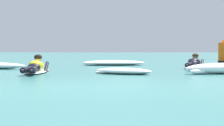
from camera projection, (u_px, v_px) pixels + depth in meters
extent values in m
plane|color=#387A75|center=(125.00, 65.00, 17.19)|extent=(120.00, 120.00, 0.00)
ellipsoid|color=silver|center=(36.00, 72.00, 11.51)|extent=(0.75, 2.06, 0.07)
ellipsoid|color=silver|center=(41.00, 70.00, 12.47)|extent=(0.21, 0.22, 0.06)
ellipsoid|color=yellow|center=(36.00, 66.00, 11.56)|extent=(0.47, 0.67, 0.34)
ellipsoid|color=black|center=(34.00, 67.00, 11.19)|extent=(0.37, 0.32, 0.20)
cylinder|color=black|center=(27.00, 70.00, 10.59)|extent=(0.19, 0.91, 0.14)
ellipsoid|color=black|center=(23.00, 70.00, 10.14)|extent=(0.12, 0.23, 0.08)
cylinder|color=black|center=(34.00, 70.00, 10.59)|extent=(0.29, 0.91, 0.14)
ellipsoid|color=black|center=(32.00, 70.00, 10.14)|extent=(0.12, 0.23, 0.08)
cylinder|color=black|center=(30.00, 68.00, 11.90)|extent=(0.16, 0.62, 0.35)
sphere|color=tan|center=(32.00, 71.00, 12.30)|extent=(0.09, 0.09, 0.09)
cylinder|color=black|center=(46.00, 68.00, 11.90)|extent=(0.16, 0.62, 0.35)
sphere|color=tan|center=(48.00, 71.00, 12.27)|extent=(0.09, 0.09, 0.09)
sphere|color=tan|center=(38.00, 58.00, 11.93)|extent=(0.21, 0.21, 0.21)
ellipsoid|color=black|center=(38.00, 57.00, 11.90)|extent=(0.24, 0.22, 0.16)
ellipsoid|color=#E54C66|center=(194.00, 67.00, 14.52)|extent=(1.01, 2.41, 0.07)
ellipsoid|color=#E54C66|center=(197.00, 66.00, 15.60)|extent=(0.24, 0.24, 0.06)
ellipsoid|color=black|center=(194.00, 62.00, 14.56)|extent=(0.52, 0.72, 0.35)
ellipsoid|color=black|center=(193.00, 63.00, 14.19)|extent=(0.39, 0.34, 0.20)
cylinder|color=black|center=(189.00, 65.00, 13.68)|extent=(0.33, 0.82, 0.14)
ellipsoid|color=black|center=(187.00, 65.00, 13.29)|extent=(0.14, 0.23, 0.08)
cylinder|color=black|center=(194.00, 65.00, 13.64)|extent=(0.24, 0.82, 0.14)
ellipsoid|color=black|center=(194.00, 65.00, 13.24)|extent=(0.14, 0.23, 0.08)
cylinder|color=black|center=(189.00, 64.00, 14.98)|extent=(0.20, 0.62, 0.35)
sphere|color=tan|center=(190.00, 66.00, 15.36)|extent=(0.09, 0.09, 0.09)
cylinder|color=black|center=(202.00, 64.00, 14.84)|extent=(0.20, 0.62, 0.35)
sphere|color=tan|center=(203.00, 67.00, 15.20)|extent=(0.09, 0.09, 0.09)
sphere|color=tan|center=(195.00, 56.00, 14.93)|extent=(0.21, 0.21, 0.21)
ellipsoid|color=#47331E|center=(195.00, 55.00, 14.91)|extent=(0.25, 0.24, 0.16)
ellipsoid|color=white|center=(123.00, 71.00, 11.07)|extent=(1.66, 1.19, 0.16)
ellipsoid|color=white|center=(139.00, 72.00, 10.95)|extent=(0.58, 0.33, 0.11)
ellipsoid|color=white|center=(106.00, 72.00, 11.25)|extent=(0.58, 0.34, 0.09)
ellipsoid|color=white|center=(4.00, 67.00, 13.88)|extent=(1.12, 0.70, 0.15)
ellipsoid|color=white|center=(114.00, 63.00, 17.01)|extent=(2.58, 1.54, 0.20)
ellipsoid|color=white|center=(129.00, 63.00, 17.23)|extent=(0.91, 0.64, 0.14)
ellipsoid|color=white|center=(95.00, 64.00, 16.84)|extent=(0.97, 0.74, 0.11)
ellipsoid|color=white|center=(222.00, 68.00, 11.20)|extent=(2.11, 1.22, 0.28)
ellipsoid|color=white|center=(201.00, 71.00, 10.99)|extent=(0.74, 0.68, 0.16)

